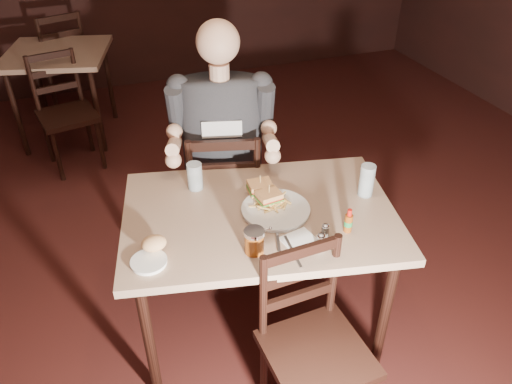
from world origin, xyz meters
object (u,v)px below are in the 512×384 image
object	(u,v)px
bg_table	(58,62)
bg_chair_near	(67,115)
glass_right	(367,180)
chair_far	(225,194)
hot_sauce	(349,220)
dinner_plate	(276,211)
chair_near	(317,354)
diner	(221,119)
syrup_dispenser	(254,241)
bg_chair_far	(61,63)
main_table	(260,225)
side_plate	(149,263)
glass_left	(195,176)

from	to	relation	value
bg_table	bg_chair_near	world-z (taller)	bg_chair_near
glass_right	bg_table	bearing A→B (deg)	116.62
chair_far	hot_sauce	size ratio (longest dim) A/B	8.10
dinner_plate	bg_table	bearing A→B (deg)	108.36
chair_near	bg_chair_near	size ratio (longest dim) A/B	0.99
chair_far	diner	bearing A→B (deg)	90.00
bg_chair_near	syrup_dispenser	xyz separation A→B (m)	(0.69, -2.32, 0.38)
bg_chair_far	bg_chair_near	size ratio (longest dim) A/B	1.09
bg_chair_far	syrup_dispenser	size ratio (longest dim) A/B	8.77
bg_table	hot_sauce	size ratio (longest dim) A/B	8.47
main_table	chair_far	world-z (taller)	chair_far
bg_table	dinner_plate	world-z (taller)	dinner_plate
chair_far	bg_chair_near	xyz separation A→B (m)	(-0.82, 1.46, -0.02)
chair_near	glass_right	xyz separation A→B (m)	(0.48, 0.53, 0.41)
dinner_plate	side_plate	xyz separation A→B (m)	(-0.61, -0.14, -0.00)
bg_table	chair_near	distance (m)	3.31
diner	dinner_plate	xyz separation A→B (m)	(0.07, -0.59, -0.20)
glass_left	hot_sauce	world-z (taller)	glass_left
main_table	glass_left	size ratio (longest dim) A/B	10.18
bg_chair_far	hot_sauce	bearing A→B (deg)	89.77
bg_table	side_plate	distance (m)	2.81
hot_sauce	glass_left	bearing A→B (deg)	134.36
main_table	chair_far	distance (m)	0.65
glass_right	main_table	bearing A→B (deg)	175.61
bg_chair_near	glass_right	xyz separation A→B (m)	(1.33, -2.11, 0.41)
chair_near	dinner_plate	bearing A→B (deg)	84.00
glass_left	syrup_dispenser	world-z (taller)	glass_left
chair_near	main_table	bearing A→B (deg)	91.02
bg_chair_far	side_plate	xyz separation A→B (m)	(0.27, -3.34, 0.29)
diner	dinner_plate	size ratio (longest dim) A/B	3.26
syrup_dispenser	side_plate	xyz separation A→B (m)	(-0.42, 0.08, -0.05)
diner	bg_chair_near	bearing A→B (deg)	133.38
dinner_plate	hot_sauce	bearing A→B (deg)	-43.80
chair_far	chair_near	xyz separation A→B (m)	(0.03, -1.18, -0.03)
chair_far	diner	world-z (taller)	diner
glass_left	hot_sauce	bearing A→B (deg)	-45.64
chair_near	glass_right	size ratio (longest dim) A/B	5.43
syrup_dispenser	bg_table	bearing A→B (deg)	115.56
chair_far	diner	distance (m)	0.52
bg_table	glass_right	bearing A→B (deg)	-63.38
chair_near	syrup_dispenser	world-z (taller)	syrup_dispenser
chair_near	glass_right	world-z (taller)	glass_right
chair_far	bg_chair_far	bearing A→B (deg)	-56.96
chair_near	hot_sauce	xyz separation A→B (m)	(0.27, 0.31, 0.39)
syrup_dispenser	diner	bearing A→B (deg)	94.15
dinner_plate	glass_right	size ratio (longest dim) A/B	1.90
bg_table	glass_left	size ratio (longest dim) A/B	7.17
bg_chair_near	side_plate	size ratio (longest dim) A/B	6.15
chair_far	hot_sauce	distance (m)	0.99
main_table	diner	distance (m)	0.63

